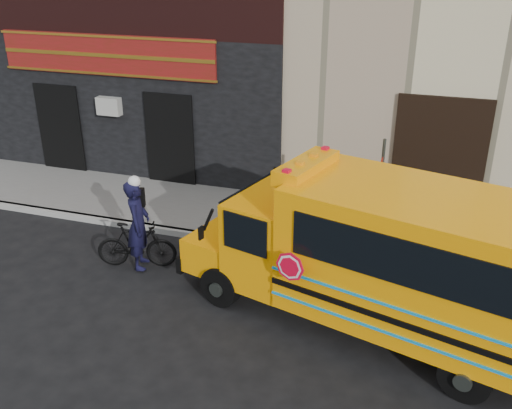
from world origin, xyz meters
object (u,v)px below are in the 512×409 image
at_px(cyclist, 138,227).
at_px(bicycle, 137,245).
at_px(school_bus, 385,255).
at_px(sign_pole, 379,200).

bearing_deg(cyclist, bicycle, 51.86).
xyz_separation_m(school_bus, sign_pole, (-0.37, 2.11, 0.10)).
bearing_deg(bicycle, school_bus, -112.71).
xyz_separation_m(sign_pole, bicycle, (-4.86, -1.48, -1.10)).
xyz_separation_m(school_bus, bicycle, (-5.22, 0.63, -0.99)).
bearing_deg(school_bus, bicycle, 173.14).
relative_size(bicycle, cyclist, 0.87).
relative_size(sign_pole, bicycle, 1.69).
distance_m(bicycle, cyclist, 0.48).
distance_m(sign_pole, cyclist, 5.02).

